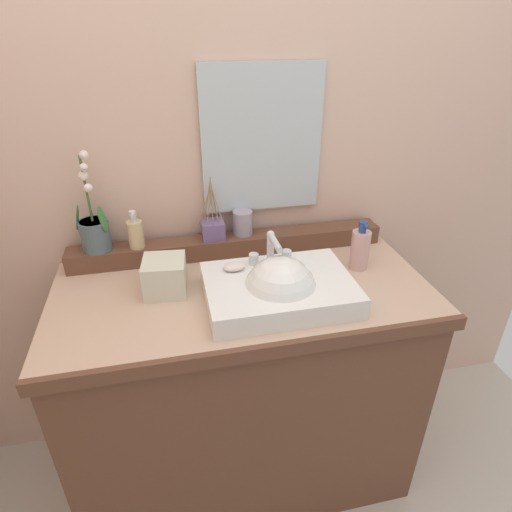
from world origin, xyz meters
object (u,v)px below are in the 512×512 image
sink_basin (280,290)px  reed_diffuser (213,229)px  lotion_bottle (360,249)px  soap_bar (234,267)px  tumbler_cup (243,223)px  soap_dispenser (136,233)px  potted_plant (94,229)px  tissue_box (165,276)px

sink_basin → reed_diffuser: reed_diffuser is taller
sink_basin → lotion_bottle: bearing=22.6°
sink_basin → soap_bar: (-0.12, 0.10, 0.05)m
soap_bar → tumbler_cup: 0.27m
tumbler_cup → sink_basin: bearing=-82.4°
soap_bar → soap_dispenser: soap_dispenser is taller
soap_bar → potted_plant: potted_plant is taller
soap_dispenser → tumbler_cup: soap_dispenser is taller
potted_plant → reed_diffuser: (0.40, 0.01, -0.04)m
sink_basin → soap_dispenser: bearing=142.7°
sink_basin → potted_plant: size_ratio=1.31×
soap_bar → tissue_box: bearing=172.0°
soap_bar → potted_plant: bearing=151.2°
lotion_bottle → tissue_box: lotion_bottle is taller
soap_dispenser → reed_diffuser: reed_diffuser is taller
sink_basin → tumbler_cup: 0.36m
reed_diffuser → potted_plant: bearing=-179.2°
sink_basin → soap_bar: bearing=142.2°
reed_diffuser → lotion_bottle: size_ratio=1.30×
sink_basin → lotion_bottle: (0.32, 0.13, 0.04)m
soap_bar → potted_plant: size_ratio=0.20×
soap_dispenser → tissue_box: bearing=-66.5°
tissue_box → potted_plant: bearing=136.3°
lotion_bottle → tissue_box: bearing=-179.4°
lotion_bottle → tissue_box: (-0.66, -0.01, -0.02)m
soap_dispenser → tissue_box: 0.22m
reed_diffuser → lotion_bottle: reed_diffuser is taller
tumbler_cup → lotion_bottle: 0.43m
sink_basin → potted_plant: potted_plant is taller
sink_basin → reed_diffuser: (-0.16, 0.34, 0.07)m
soap_bar → tumbler_cup: (0.08, 0.25, 0.03)m
tissue_box → reed_diffuser: bearing=49.7°
soap_bar → lotion_bottle: lotion_bottle is taller
tumbler_cup → soap_bar: bearing=-107.1°
soap_bar → reed_diffuser: size_ratio=0.31×
soap_dispenser → tissue_box: (0.09, -0.20, -0.07)m
potted_plant → soap_dispenser: potted_plant is taller
sink_basin → tissue_box: 0.36m
sink_basin → soap_bar: size_ratio=6.44×
tumbler_cup → lotion_bottle: size_ratio=0.50×
sink_basin → potted_plant: 0.66m
tissue_box → soap_dispenser: bearing=113.5°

